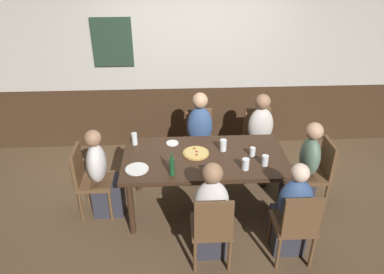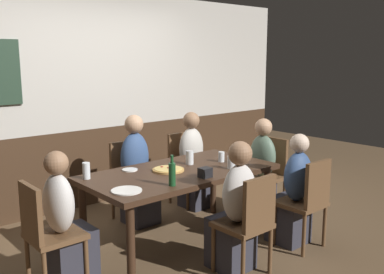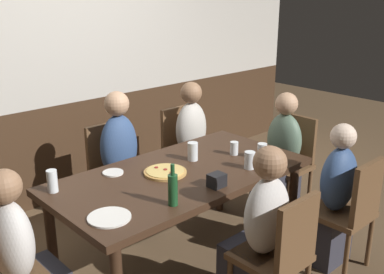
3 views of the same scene
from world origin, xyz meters
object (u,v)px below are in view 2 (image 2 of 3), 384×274
Objects in this scene: person_right_near at (293,198)px; tumbler_short at (221,157)px; chair_head_east at (268,171)px; person_head_west at (66,229)px; plate_white_small at (130,170)px; pint_glass_amber at (242,159)px; person_mid_near at (235,216)px; person_mid_far at (137,177)px; pizza at (168,170)px; tumbler_water at (190,158)px; chair_right_near at (307,199)px; person_right_far at (194,167)px; beer_glass_half at (231,163)px; person_head_east at (259,175)px; plate_white_large at (127,191)px; chair_head_west at (46,230)px; pint_glass_pale at (86,171)px; dining_table at (180,178)px; chair_mid_near at (249,220)px; beer_bottle_green at (172,174)px; condiment_caddy at (205,173)px; chair_mid_far at (130,176)px.

person_right_near is 0.83m from tumbler_short.
chair_head_east is 0.79× the size of person_head_west.
pint_glass_amber is at bearing -27.57° from plate_white_small.
person_mid_near is 1.40m from person_head_west.
person_mid_far is at bearing 124.06° from pint_glass_amber.
tumbler_water is at bearing 10.40° from pizza.
person_right_near reaches higher than chair_right_near.
person_mid_far is 1.09× the size of person_head_west.
pizza is at bearing -143.69° from person_right_far.
chair_head_east reaches higher than beer_glass_half.
person_head_east is 1.97m from plate_white_large.
pizza is 2.16× the size of tumbler_water.
chair_head_west is 0.79× the size of person_head_west.
plate_white_large is (-0.75, -0.97, 0.23)m from person_mid_far.
beer_glass_half is (-0.94, -0.29, 0.30)m from chair_head_east.
pint_glass_pale is at bearing 159.84° from pint_glass_amber.
person_head_west is (-1.19, 0.73, -0.02)m from person_mid_near.
pint_glass_amber is (1.83, -0.22, 0.33)m from person_head_west.
person_right_far is at bearing 90.00° from person_right_near.
dining_table is 13.28× the size of tumbler_water.
pint_glass_pale is at bearing 143.54° from chair_right_near.
chair_mid_near is 1.00× the size of chair_right_near.
plate_white_small is at bearing 138.84° from person_right_near.
chair_right_near is 1.36m from beer_bottle_green.
pizza is 0.77m from pint_glass_pale.
chair_right_near and tumbler_water have the same top height.
chair_mid_near is 0.99m from pizza.
pint_glass_pale is (-2.17, 0.32, 0.31)m from chair_head_east.
chair_mid_near is 2.88× the size of pizza.
beer_glass_half is at bearing -162.94° from chair_head_east.
pint_glass_pale is at bearing 141.34° from condiment_caddy.
person_right_near is at bearing -60.68° from person_mid_far.
chair_right_near is 0.17m from person_right_near.
chair_head_west is 2.29m from person_right_near.
person_right_far is at bearing 63.19° from chair_mid_near.
person_head_west is at bearing -159.95° from person_right_far.
condiment_caddy is at bearing -8.53° from plate_white_large.
person_head_east is 0.66m from pint_glass_amber.
person_right_near reaches higher than chair_head_west.
person_head_east is 2.06m from pint_glass_pale.
person_mid_near is (0.00, 0.16, -0.01)m from chair_mid_near.
beer_glass_half is 0.99m from plate_white_small.
pizza reaches higher than dining_table.
chair_head_east reaches higher than condiment_caddy.
person_mid_near is at bearing -90.00° from person_mid_far.
dining_table is 17.79× the size of tumbler_short.
tumbler_water is at bearing 75.10° from person_mid_near.
chair_mid_near is at bearing -143.01° from person_head_east.
chair_mid_far is at bearing 83.39° from pizza.
person_mid_far is 1.03× the size of person_right_far.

